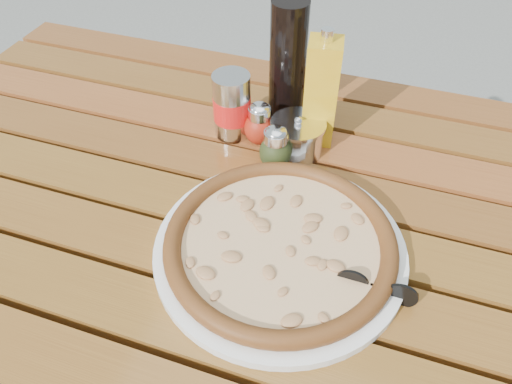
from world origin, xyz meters
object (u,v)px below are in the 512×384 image
(soda_can, at_px, (232,106))
(sunglasses, at_px, (376,288))
(olive_oil_cruet, at_px, (321,92))
(parmesan_tin, at_px, (297,136))
(table, at_px, (252,245))
(pepper_shaker, at_px, (259,124))
(dark_bottle, at_px, (288,61))
(pizza, at_px, (280,243))
(plate, at_px, (280,250))
(oregano_shaker, at_px, (275,148))

(soda_can, xyz_separation_m, sunglasses, (0.30, -0.27, -0.04))
(olive_oil_cruet, distance_m, parmesan_tin, 0.08)
(table, relative_size, pepper_shaker, 17.07)
(table, height_order, soda_can, soda_can)
(dark_bottle, bearing_deg, pizza, -74.89)
(plate, xyz_separation_m, parmesan_tin, (-0.04, 0.23, 0.02))
(olive_oil_cruet, height_order, sunglasses, olive_oil_cruet)
(table, height_order, sunglasses, sunglasses)
(dark_bottle, bearing_deg, pepper_shaker, -100.56)
(sunglasses, bearing_deg, plate, 169.80)
(pizza, xyz_separation_m, sunglasses, (0.14, -0.03, -0.01))
(pepper_shaker, relative_size, sunglasses, 0.74)
(table, bearing_deg, soda_can, 118.74)
(table, relative_size, oregano_shaker, 17.07)
(table, xyz_separation_m, pepper_shaker, (-0.05, 0.17, 0.11))
(pizza, relative_size, oregano_shaker, 4.48)
(parmesan_tin, bearing_deg, pepper_shaker, 179.15)
(olive_oil_cruet, distance_m, sunglasses, 0.35)
(pepper_shaker, height_order, sunglasses, pepper_shaker)
(oregano_shaker, height_order, sunglasses, oregano_shaker)
(soda_can, xyz_separation_m, parmesan_tin, (0.12, -0.01, -0.03))
(soda_can, relative_size, parmesan_tin, 1.24)
(parmesan_tin, bearing_deg, plate, -80.38)
(table, xyz_separation_m, plate, (0.06, -0.06, 0.08))
(plate, xyz_separation_m, oregano_shaker, (-0.06, 0.18, 0.03))
(table, distance_m, pizza, 0.13)
(olive_oil_cruet, relative_size, sunglasses, 1.91)
(oregano_shaker, height_order, dark_bottle, dark_bottle)
(pizza, xyz_separation_m, dark_bottle, (-0.09, 0.33, 0.09))
(olive_oil_cruet, bearing_deg, parmesan_tin, -118.39)
(oregano_shaker, relative_size, olive_oil_cruet, 0.39)
(pizza, bearing_deg, oregano_shaker, 109.40)
(plate, distance_m, soda_can, 0.30)
(dark_bottle, xyz_separation_m, soda_can, (-0.07, -0.09, -0.05))
(plate, height_order, dark_bottle, dark_bottle)
(parmesan_tin, xyz_separation_m, sunglasses, (0.18, -0.26, -0.01))
(pizza, distance_m, pepper_shaker, 0.26)
(plate, bearing_deg, table, 137.16)
(pizza, distance_m, dark_bottle, 0.36)
(soda_can, distance_m, olive_oil_cruet, 0.16)
(olive_oil_cruet, bearing_deg, plate, -87.01)
(plate, xyz_separation_m, sunglasses, (0.14, -0.03, 0.01))
(plate, distance_m, sunglasses, 0.14)
(oregano_shaker, bearing_deg, pepper_shaker, 130.62)
(plate, relative_size, parmesan_tin, 3.72)
(table, height_order, plate, plate)
(soda_can, relative_size, sunglasses, 1.09)
(plate, height_order, pizza, pizza)
(pizza, xyz_separation_m, olive_oil_cruet, (-0.01, 0.28, 0.07))
(dark_bottle, height_order, olive_oil_cruet, dark_bottle)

